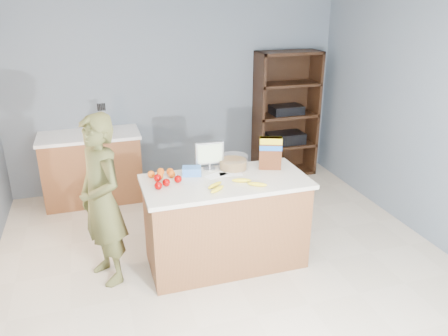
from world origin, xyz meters
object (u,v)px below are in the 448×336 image
object	(u,v)px
shelving_unit	(284,117)
tv	(210,154)
cereal_box	(271,151)
person	(102,201)
counter_peninsula	(226,225)

from	to	relation	value
shelving_unit	tv	distance (m)	2.39
shelving_unit	cereal_box	world-z (taller)	shelving_unit
person	tv	bearing A→B (deg)	77.00
tv	cereal_box	distance (m)	0.60
tv	cereal_box	world-z (taller)	cereal_box
counter_peninsula	person	xyz separation A→B (m)	(-1.14, 0.09, 0.39)
person	cereal_box	world-z (taller)	person
counter_peninsula	person	distance (m)	1.20
counter_peninsula	tv	distance (m)	0.71
counter_peninsula	shelving_unit	bearing A→B (deg)	52.89
counter_peninsula	shelving_unit	distance (m)	2.61
shelving_unit	tv	size ratio (longest dim) A/B	6.38
shelving_unit	counter_peninsula	bearing A→B (deg)	-127.11
tv	counter_peninsula	bearing A→B (deg)	-76.70
shelving_unit	cereal_box	xyz separation A→B (m)	(-1.04, -1.92, 0.23)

